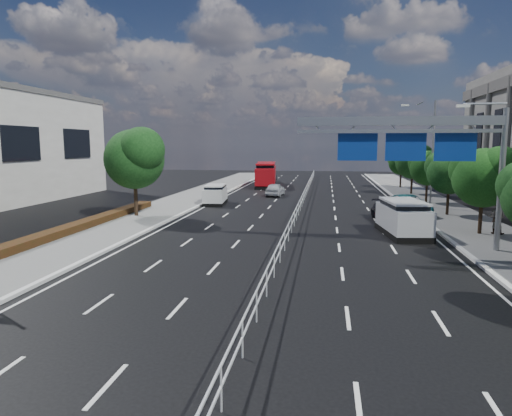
# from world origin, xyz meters

# --- Properties ---
(ground) EXTENTS (160.00, 160.00, 0.00)m
(ground) POSITION_xyz_m (0.00, 0.00, 0.00)
(ground) COLOR black
(ground) RESTS_ON ground
(kerb_near) EXTENTS (0.25, 140.00, 0.15)m
(kerb_near) POSITION_xyz_m (-9.00, 0.00, 0.07)
(kerb_near) COLOR silver
(kerb_near) RESTS_ON ground
(median_fence) EXTENTS (0.05, 85.00, 1.02)m
(median_fence) POSITION_xyz_m (0.00, 22.50, 0.53)
(median_fence) COLOR silver
(median_fence) RESTS_ON ground
(overhead_gantry) EXTENTS (10.24, 0.38, 7.45)m
(overhead_gantry) POSITION_xyz_m (6.74, 10.05, 5.61)
(overhead_gantry) COLOR gray
(overhead_gantry) RESTS_ON ground
(streetlight_far) EXTENTS (2.78, 2.40, 9.00)m
(streetlight_far) POSITION_xyz_m (10.50, 26.00, 5.21)
(streetlight_far) COLOR gray
(streetlight_far) RESTS_ON ground
(near_tree_back) EXTENTS (4.84, 4.51, 6.69)m
(near_tree_back) POSITION_xyz_m (-11.94, 17.97, 4.61)
(near_tree_back) COLOR black
(near_tree_back) RESTS_ON ground
(far_tree_d) EXTENTS (3.85, 3.59, 5.34)m
(far_tree_d) POSITION_xyz_m (11.25, 14.48, 3.69)
(far_tree_d) COLOR black
(far_tree_d) RESTS_ON ground
(far_tree_e) EXTENTS (3.63, 3.38, 5.13)m
(far_tree_e) POSITION_xyz_m (11.25, 21.98, 3.56)
(far_tree_e) COLOR black
(far_tree_e) RESTS_ON ground
(far_tree_f) EXTENTS (3.52, 3.28, 5.02)m
(far_tree_f) POSITION_xyz_m (11.24, 29.48, 3.49)
(far_tree_f) COLOR black
(far_tree_f) RESTS_ON ground
(far_tree_g) EXTENTS (3.96, 3.69, 5.45)m
(far_tree_g) POSITION_xyz_m (11.25, 36.98, 3.75)
(far_tree_g) COLOR black
(far_tree_g) RESTS_ON ground
(far_tree_h) EXTENTS (3.41, 3.18, 4.91)m
(far_tree_h) POSITION_xyz_m (11.24, 44.48, 3.42)
(far_tree_h) COLOR black
(far_tree_h) RESTS_ON ground
(white_minivan) EXTENTS (2.17, 4.27, 1.79)m
(white_minivan) POSITION_xyz_m (-7.93, 26.28, 0.88)
(white_minivan) COLOR black
(white_minivan) RESTS_ON ground
(red_bus) EXTENTS (3.42, 10.44, 3.06)m
(red_bus) POSITION_xyz_m (-5.70, 44.89, 1.60)
(red_bus) COLOR black
(red_bus) RESTS_ON ground
(near_car_silver) EXTENTS (1.91, 4.12, 1.37)m
(near_car_silver) POSITION_xyz_m (-3.27, 33.89, 0.68)
(near_car_silver) COLOR #B1B3B9
(near_car_silver) RESTS_ON ground
(near_car_dark) EXTENTS (1.81, 4.55, 1.47)m
(near_car_dark) POSITION_xyz_m (-6.05, 50.77, 0.74)
(near_car_dark) COLOR black
(near_car_dark) RESTS_ON ground
(silver_minivan) EXTENTS (2.81, 5.32, 2.11)m
(silver_minivan) POSITION_xyz_m (6.67, 14.00, 1.04)
(silver_minivan) COLOR black
(silver_minivan) RESTS_ON ground
(parked_car_teal) EXTENTS (3.23, 5.91, 1.57)m
(parked_car_teal) POSITION_xyz_m (8.30, 22.00, 0.79)
(parked_car_teal) COLOR #165B66
(parked_car_teal) RESTS_ON ground
(parked_car_dark) EXTENTS (2.28, 4.88, 1.38)m
(parked_car_dark) POSITION_xyz_m (6.50, 19.00, 0.69)
(parked_car_dark) COLOR black
(parked_car_dark) RESTS_ON ground
(pedestrian_b) EXTENTS (1.20, 1.13, 1.95)m
(pedestrian_b) POSITION_xyz_m (12.13, 14.54, 1.12)
(pedestrian_b) COLOR gray
(pedestrian_b) RESTS_ON sidewalk_far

